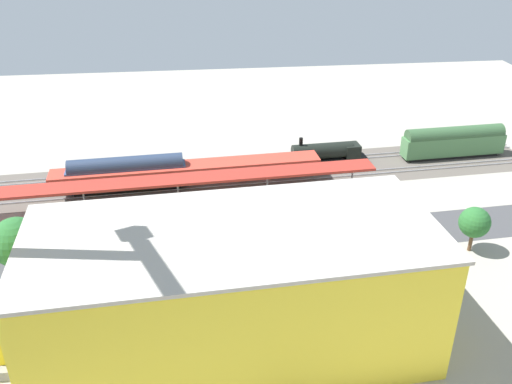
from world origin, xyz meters
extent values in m
plane|color=#9E998C|center=(0.00, 0.00, 0.00)|extent=(183.89, 183.89, 0.00)
cube|color=#5B544C|center=(0.00, -18.54, 0.00)|extent=(115.63, 21.96, 0.01)
cube|color=#424244|center=(0.00, 5.03, 0.00)|extent=(115.26, 15.98, 0.01)
cube|color=#9E9EA8|center=(0.00, -22.76, 0.18)|extent=(114.72, 7.12, 0.12)
cube|color=#9E9EA8|center=(0.00, -21.32, 0.18)|extent=(114.72, 7.12, 0.12)
cube|color=#9E9EA8|center=(0.00, -15.77, 0.18)|extent=(114.72, 7.12, 0.12)
cube|color=#9E9EA8|center=(0.00, -14.33, 0.18)|extent=(114.72, 7.12, 0.12)
cube|color=#A82D23|center=(8.40, -9.24, 4.24)|extent=(65.45, 8.14, 0.42)
cylinder|color=slate|center=(-20.93, -11.03, 2.01)|extent=(0.30, 0.30, 4.03)
cylinder|color=slate|center=(-6.27, -10.14, 2.01)|extent=(0.30, 0.30, 4.03)
cylinder|color=slate|center=(8.40, -9.24, 2.01)|extent=(0.30, 0.30, 4.03)
cylinder|color=slate|center=(23.07, -8.35, 2.01)|extent=(0.30, 0.30, 4.03)
cube|color=#C63D2D|center=(6.67, -15.41, 3.84)|extent=(45.82, 7.18, 0.40)
cylinder|color=slate|center=(-13.83, -16.66, 1.82)|extent=(0.30, 0.30, 3.64)
cylinder|color=slate|center=(6.67, -15.41, 1.82)|extent=(0.30, 0.30, 3.64)
cylinder|color=slate|center=(27.16, -14.16, 1.82)|extent=(0.30, 0.30, 3.64)
cube|color=black|center=(-19.67, -22.04, 0.50)|extent=(14.35, 3.54, 1.00)
cylinder|color=black|center=(-18.25, -21.96, 2.49)|extent=(11.53, 3.66, 2.98)
cube|color=black|center=(-23.92, -22.30, 1.72)|extent=(3.03, 3.34, 3.43)
cylinder|color=black|center=(-14.07, -21.70, 4.68)|extent=(0.70, 0.70, 1.40)
cube|color=black|center=(-43.77, -22.04, 0.30)|extent=(18.07, 3.63, 0.60)
cube|color=#4C7F4C|center=(-43.77, -22.04, 2.43)|extent=(20.10, 4.39, 3.65)
cylinder|color=#355935|center=(-43.77, -22.04, 4.50)|extent=(19.30, 4.34, 3.18)
cube|color=black|center=(16.92, -15.05, 0.30)|extent=(17.84, 3.51, 0.60)
cube|color=#384C72|center=(16.92, -15.05, 2.46)|extent=(19.84, 4.23, 3.72)
cylinder|color=#273550|center=(16.92, -15.05, 4.57)|extent=(19.05, 4.19, 3.04)
cube|color=black|center=(-17.03, 1.72, 0.15)|extent=(3.91, 1.91, 0.30)
cube|color=#474C51|center=(-17.03, 1.72, 0.66)|extent=(4.65, 2.01, 0.71)
cube|color=#1E2328|center=(-17.03, 1.72, 1.32)|extent=(2.62, 1.72, 0.61)
cube|color=black|center=(-9.22, 1.29, 0.15)|extent=(3.54, 1.87, 0.30)
cube|color=navy|center=(-9.22, 1.29, 0.66)|extent=(4.20, 1.97, 0.72)
cube|color=#1E2328|center=(-9.22, 1.29, 1.32)|extent=(2.38, 1.68, 0.59)
cube|color=black|center=(-1.60, 1.85, 0.15)|extent=(3.77, 2.18, 0.30)
cube|color=maroon|center=(-1.60, 1.85, 0.68)|extent=(4.46, 2.33, 0.76)
cube|color=#1E2328|center=(-1.60, 1.85, 1.32)|extent=(2.56, 1.91, 0.51)
cube|color=black|center=(6.52, 2.01, 0.15)|extent=(3.43, 1.76, 0.30)
cube|color=silver|center=(6.52, 2.01, 0.74)|extent=(4.08, 1.85, 0.87)
cube|color=#1E2328|center=(6.52, 2.01, 1.48)|extent=(2.30, 1.59, 0.61)
cube|color=black|center=(14.64, 1.31, 0.15)|extent=(3.80, 2.10, 0.30)
cube|color=#474C51|center=(14.64, 1.31, 0.66)|extent=(4.50, 2.23, 0.72)
cube|color=#1E2328|center=(14.64, 1.31, 1.32)|extent=(2.57, 1.85, 0.60)
cube|color=black|center=(23.05, 1.61, 0.15)|extent=(3.98, 1.83, 0.30)
cube|color=navy|center=(23.05, 1.61, 0.72)|extent=(4.72, 1.93, 0.83)
cube|color=#1E2328|center=(23.05, 1.61, 1.42)|extent=(2.67, 1.63, 0.59)
cube|color=black|center=(31.13, 1.18, 0.15)|extent=(3.85, 2.05, 0.30)
cube|color=black|center=(31.13, 1.18, 0.67)|extent=(4.56, 2.18, 0.75)
cube|color=#1E2328|center=(31.13, 1.18, 1.35)|extent=(2.60, 1.80, 0.60)
cube|color=yellow|center=(2.08, 24.59, 7.11)|extent=(41.98, 20.31, 14.22)
cube|color=#B7B2A8|center=(2.08, 24.59, 14.42)|extent=(42.61, 20.94, 0.40)
cube|color=gray|center=(25.94, 25.49, 0.60)|extent=(3.60, 3.60, 1.20)
cube|color=black|center=(-1.36, 9.09, 0.25)|extent=(8.96, 2.41, 0.50)
cube|color=silver|center=(-2.45, 9.08, 1.84)|extent=(6.78, 2.64, 2.67)
cube|color=#334C8C|center=(2.02, 9.13, 1.62)|extent=(2.21, 2.59, 2.24)
cube|color=black|center=(-8.58, 10.13, 0.25)|extent=(8.12, 2.32, 0.50)
cube|color=white|center=(-9.63, 10.14, 1.96)|extent=(6.03, 2.55, 2.91)
cube|color=#334C8C|center=(-5.58, 10.10, 1.78)|extent=(2.11, 2.51, 2.56)
cube|color=black|center=(7.78, 10.87, 0.25)|extent=(8.43, 2.44, 0.50)
cube|color=white|center=(6.70, 10.84, 1.96)|extent=(6.27, 2.63, 2.92)
cube|color=#334C8C|center=(10.89, 10.95, 1.69)|extent=(2.22, 2.53, 2.38)
cylinder|color=brown|center=(27.88, 10.03, 1.94)|extent=(0.39, 0.39, 3.87)
sphere|color=#28662D|center=(27.88, 10.03, 6.08)|extent=(6.32, 6.32, 6.32)
cylinder|color=brown|center=(-1.76, 10.32, 1.31)|extent=(0.59, 0.59, 2.63)
sphere|color=#2D7233|center=(-1.76, 10.32, 4.60)|extent=(5.63, 5.63, 5.63)
cylinder|color=brown|center=(13.46, 10.50, 1.83)|extent=(0.48, 0.48, 3.66)
sphere|color=#38843D|center=(13.46, 10.50, 5.75)|extent=(5.98, 5.98, 5.98)
cylinder|color=brown|center=(-10.92, 10.07, 1.96)|extent=(0.44, 0.44, 3.93)
sphere|color=#2D7233|center=(-10.92, 10.07, 5.66)|extent=(4.95, 4.95, 4.95)
cylinder|color=brown|center=(27.18, 9.86, 1.49)|extent=(0.54, 0.54, 2.98)
sphere|color=#38843D|center=(27.18, 9.86, 4.93)|extent=(5.58, 5.58, 5.58)
cylinder|color=brown|center=(-32.21, 9.69, 1.52)|extent=(0.52, 0.52, 3.04)
sphere|color=#28662D|center=(-32.21, 9.69, 4.54)|extent=(4.29, 4.29, 4.29)
cylinder|color=#333333|center=(17.78, 9.55, 2.76)|extent=(0.16, 0.16, 5.53)
cube|color=black|center=(17.78, 9.55, 5.98)|extent=(0.36, 0.36, 0.90)
sphere|color=yellow|center=(18.00, 9.55, 6.28)|extent=(0.20, 0.20, 0.20)
camera|label=1|loc=(5.37, 71.59, 43.18)|focal=39.12mm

